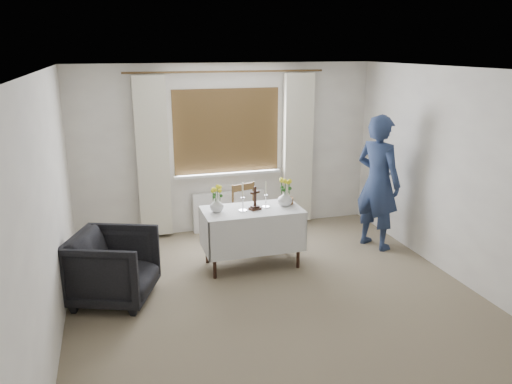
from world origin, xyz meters
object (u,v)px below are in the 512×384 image
person (378,182)px  flower_vase_left (217,205)px  wooden_chair (250,216)px  flower_vase_right (285,198)px  wooden_cross (255,198)px  armchair (113,267)px  altar_table (252,237)px

person → flower_vase_left: size_ratio=10.50×
wooden_chair → flower_vase_left: size_ratio=4.92×
person → flower_vase_right: bearing=71.1°
wooden_cross → person: bearing=-13.5°
person → wooden_cross: size_ratio=6.28×
wooden_chair → flower_vase_left: (-0.60, -0.64, 0.41)m
wooden_chair → flower_vase_left: flower_vase_left is taller
armchair → person: person is taller
wooden_chair → altar_table: bearing=-120.7°
altar_table → person: size_ratio=0.66×
wooden_chair → flower_vase_right: flower_vase_right is taller
altar_table → flower_vase_left: 0.65m
person → armchair: bearing=75.2°
altar_table → person: (1.84, 0.14, 0.55)m
flower_vase_left → altar_table: bearing=-3.0°
wooden_chair → flower_vase_left: bearing=-150.4°
armchair → flower_vase_right: bearing=-56.8°
armchair → person: size_ratio=0.46×
flower_vase_left → wooden_chair: bearing=46.8°
wooden_cross → flower_vase_right: size_ratio=1.50×
wooden_chair → wooden_cross: (-0.13, -0.69, 0.47)m
altar_table → wooden_chair: 0.69m
altar_table → wooden_cross: size_ratio=4.17×
armchair → wooden_cross: size_ratio=2.89×
armchair → altar_table: bearing=-54.2°
flower_vase_left → flower_vase_right: 0.88m
person → flower_vase_left: (-2.28, -0.12, -0.08)m
wooden_chair → person: person is taller
wooden_chair → flower_vase_right: bearing=-83.8°
armchair → person: 3.64m
armchair → flower_vase_left: flower_vase_left is taller
armchair → wooden_chair: bearing=-38.1°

